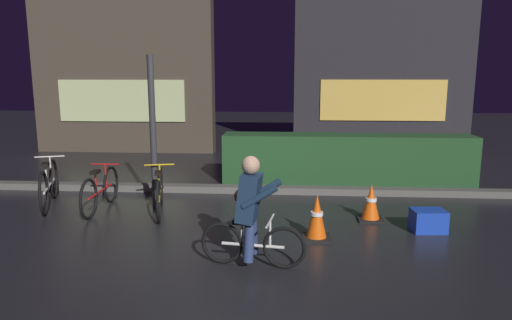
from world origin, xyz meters
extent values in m
plane|color=black|center=(0.00, 0.00, 0.00)|extent=(40.00, 40.00, 0.00)
cube|color=#56544F|center=(0.00, 2.20, 0.06)|extent=(12.00, 0.24, 0.12)
cube|color=#214723|center=(1.80, 3.10, 0.48)|extent=(4.80, 0.70, 0.95)
cube|color=#42382D|center=(-3.77, 6.50, 2.05)|extent=(4.85, 0.50, 4.10)
cube|color=#BFCC8C|center=(-3.77, 6.23, 1.40)|extent=(3.39, 0.04, 1.10)
cube|color=#262328|center=(3.20, 7.20, 2.30)|extent=(4.79, 0.50, 4.60)
cube|color=#E5B751|center=(3.20, 6.93, 1.40)|extent=(3.35, 0.04, 1.10)
cylinder|color=#2D2D33|center=(-1.46, 1.20, 1.20)|extent=(0.10, 0.10, 2.39)
torus|color=black|center=(-3.34, 1.61, 0.34)|extent=(0.27, 0.65, 0.68)
torus|color=black|center=(-3.01, 0.65, 0.34)|extent=(0.27, 0.65, 0.68)
cylinder|color=silver|center=(-3.17, 1.13, 0.34)|extent=(0.37, 0.97, 0.04)
cylinder|color=silver|center=(-3.12, 0.96, 0.53)|extent=(0.03, 0.03, 0.38)
cube|color=black|center=(-3.12, 0.96, 0.72)|extent=(0.16, 0.22, 0.05)
cylinder|color=silver|center=(-3.27, 1.39, 0.55)|extent=(0.03, 0.03, 0.43)
cylinder|color=silver|center=(-3.27, 1.39, 0.76)|extent=(0.44, 0.17, 0.02)
torus|color=black|center=(-2.27, 1.42, 0.30)|extent=(0.05, 0.61, 0.61)
torus|color=black|center=(-2.25, 0.51, 0.30)|extent=(0.05, 0.61, 0.61)
cylinder|color=#B21919|center=(-2.26, 0.96, 0.30)|extent=(0.05, 0.90, 0.04)
cylinder|color=#B21919|center=(-2.26, 0.81, 0.47)|extent=(0.03, 0.03, 0.34)
cube|color=black|center=(-2.26, 0.81, 0.64)|extent=(0.10, 0.20, 0.05)
cylinder|color=#B21919|center=(-2.26, 1.21, 0.49)|extent=(0.03, 0.03, 0.38)
cylinder|color=#B21919|center=(-2.26, 1.21, 0.69)|extent=(0.46, 0.03, 0.02)
torus|color=black|center=(-1.40, 1.33, 0.31)|extent=(0.19, 0.62, 0.63)
torus|color=black|center=(-1.19, 0.42, 0.31)|extent=(0.19, 0.62, 0.63)
cylinder|color=gold|center=(-1.30, 0.87, 0.31)|extent=(0.25, 0.91, 0.04)
cylinder|color=gold|center=(-1.26, 0.72, 0.49)|extent=(0.03, 0.03, 0.35)
cube|color=black|center=(-1.26, 0.72, 0.66)|extent=(0.14, 0.22, 0.05)
cylinder|color=gold|center=(-1.35, 1.12, 0.51)|extent=(0.03, 0.03, 0.39)
cylinder|color=gold|center=(-1.35, 1.12, 0.71)|extent=(0.45, 0.13, 0.02)
cube|color=black|center=(1.03, -0.10, 0.01)|extent=(0.36, 0.36, 0.03)
cone|color=#EA560F|center=(1.03, -0.10, 0.31)|extent=(0.26, 0.26, 0.57)
cylinder|color=white|center=(1.03, -0.10, 0.34)|extent=(0.16, 0.16, 0.05)
cube|color=black|center=(1.87, 0.74, 0.01)|extent=(0.36, 0.36, 0.03)
cone|color=#EA560F|center=(1.87, 0.74, 0.29)|extent=(0.26, 0.26, 0.51)
cylinder|color=white|center=(1.87, 0.74, 0.31)|extent=(0.16, 0.16, 0.05)
cube|color=#193DB7|center=(2.56, 0.30, 0.15)|extent=(0.47, 0.36, 0.30)
torus|color=black|center=(0.62, -1.06, 0.24)|extent=(0.49, 0.11, 0.48)
torus|color=black|center=(-0.07, -0.97, 0.24)|extent=(0.49, 0.11, 0.48)
cylinder|color=silver|center=(0.28, -1.02, 0.24)|extent=(0.70, 0.13, 0.04)
cylinder|color=silver|center=(0.15, -1.00, 0.37)|extent=(0.03, 0.03, 0.26)
cube|color=black|center=(0.15, -1.00, 0.51)|extent=(0.21, 0.13, 0.05)
cylinder|color=silver|center=(0.47, -1.04, 0.39)|extent=(0.03, 0.03, 0.30)
cylinder|color=silver|center=(0.47, -1.04, 0.54)|extent=(0.08, 0.46, 0.02)
cylinder|color=navy|center=(0.27, -0.92, 0.30)|extent=(0.14, 0.22, 0.42)
cylinder|color=navy|center=(0.24, -1.11, 0.30)|extent=(0.14, 0.22, 0.42)
cube|color=#192D47|center=(0.24, -1.01, 0.79)|extent=(0.30, 0.35, 0.54)
sphere|color=tan|center=(0.26, -1.01, 1.15)|extent=(0.20, 0.20, 0.20)
cylinder|color=#192D47|center=(0.39, -0.89, 0.84)|extent=(0.40, 0.13, 0.29)
cylinder|color=#192D47|center=(0.36, -1.17, 0.84)|extent=(0.40, 0.13, 0.29)
ellipsoid|color=brown|center=(0.20, -0.81, 0.74)|extent=(0.34, 0.20, 0.24)
camera|label=1|loc=(0.65, -5.86, 2.11)|focal=32.49mm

